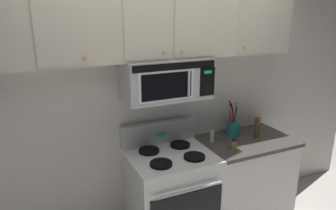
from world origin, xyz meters
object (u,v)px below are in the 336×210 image
object	(u,v)px
stove_range	(171,196)
utensil_crock_teal	(233,126)
over_range_microwave	(166,79)
spice_jar	(234,145)
salt_shaker	(212,137)
pepper_mill	(257,127)

from	to	relation	value
stove_range	utensil_crock_teal	distance (m)	0.95
over_range_microwave	spice_jar	world-z (taller)	over_range_microwave
utensil_crock_teal	salt_shaker	xyz separation A→B (m)	(-0.29, -0.07, -0.04)
salt_shaker	pepper_mill	bearing A→B (deg)	-8.39
salt_shaker	spice_jar	bearing A→B (deg)	-68.11
stove_range	utensil_crock_teal	bearing A→B (deg)	11.11
stove_range	pepper_mill	distance (m)	1.11
pepper_mill	over_range_microwave	bearing A→B (deg)	173.79
over_range_microwave	spice_jar	distance (m)	0.89
over_range_microwave	utensil_crock_teal	xyz separation A→B (m)	(0.77, 0.04, -0.58)
stove_range	over_range_microwave	size ratio (longest dim) A/B	1.47
utensil_crock_teal	pepper_mill	size ratio (longest dim) A/B	1.72
pepper_mill	spice_jar	bearing A→B (deg)	-158.13
stove_range	utensil_crock_teal	world-z (taller)	utensil_crock_teal
stove_range	pepper_mill	world-z (taller)	stove_range
stove_range	pepper_mill	size ratio (longest dim) A/B	5.20
salt_shaker	utensil_crock_teal	bearing A→B (deg)	13.42
pepper_mill	salt_shaker	bearing A→B (deg)	171.61
over_range_microwave	utensil_crock_teal	world-z (taller)	over_range_microwave
utensil_crock_teal	spice_jar	xyz separation A→B (m)	(-0.20, -0.30, -0.05)
stove_range	spice_jar	size ratio (longest dim) A/B	10.77
over_range_microwave	salt_shaker	bearing A→B (deg)	-4.01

